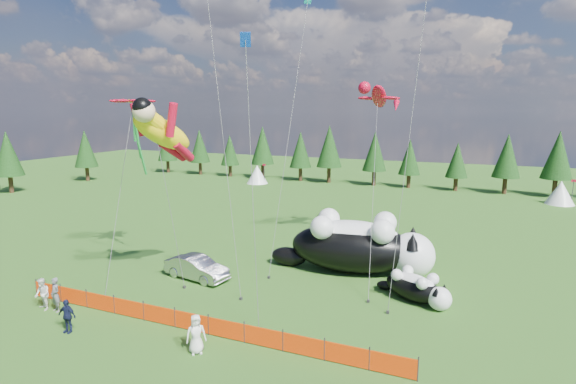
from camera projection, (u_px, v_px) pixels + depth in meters
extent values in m
plane|color=#14390A|center=(223.00, 307.00, 25.27)|extent=(160.00, 160.00, 0.00)
cylinder|color=#262626|center=(36.00, 288.00, 26.66)|extent=(0.06, 0.06, 1.10)
cylinder|color=#262626|center=(61.00, 293.00, 25.90)|extent=(0.06, 0.06, 1.10)
cylinder|color=#262626|center=(87.00, 298.00, 25.13)|extent=(0.06, 0.06, 1.10)
cylinder|color=#262626|center=(114.00, 304.00, 24.37)|extent=(0.06, 0.06, 1.10)
cylinder|color=#262626|center=(144.00, 311.00, 23.60)|extent=(0.06, 0.06, 1.10)
cylinder|color=#262626|center=(175.00, 317.00, 22.83)|extent=(0.06, 0.06, 1.10)
cylinder|color=#262626|center=(208.00, 324.00, 22.07)|extent=(0.06, 0.06, 1.10)
cylinder|color=#262626|center=(244.00, 332.00, 21.30)|extent=(0.06, 0.06, 1.10)
cylinder|color=#262626|center=(283.00, 340.00, 20.54)|extent=(0.06, 0.06, 1.10)
cylinder|color=#262626|center=(324.00, 349.00, 19.77)|extent=(0.06, 0.06, 1.10)
cylinder|color=#262626|center=(369.00, 359.00, 19.01)|extent=(0.06, 0.06, 1.10)
cylinder|color=#262626|center=(418.00, 369.00, 18.24)|extent=(0.06, 0.06, 1.10)
cube|color=#F33905|center=(49.00, 291.00, 26.29)|extent=(2.00, 0.04, 0.90)
cube|color=#F33905|center=(74.00, 296.00, 25.52)|extent=(2.00, 0.04, 0.90)
cube|color=#F33905|center=(100.00, 302.00, 24.76)|extent=(2.00, 0.04, 0.90)
cube|color=#F33905|center=(129.00, 308.00, 23.99)|extent=(2.00, 0.04, 0.90)
cube|color=#F33905|center=(159.00, 315.00, 23.23)|extent=(2.00, 0.04, 0.90)
cube|color=#F33905|center=(191.00, 322.00, 22.46)|extent=(2.00, 0.04, 0.90)
cube|color=#F33905|center=(226.00, 329.00, 21.70)|extent=(2.00, 0.04, 0.90)
cube|color=#F33905|center=(263.00, 337.00, 20.93)|extent=(2.00, 0.04, 0.90)
cube|color=#F33905|center=(303.00, 346.00, 20.16)|extent=(2.00, 0.04, 0.90)
cube|color=#F33905|center=(346.00, 355.00, 19.40)|extent=(2.00, 0.04, 0.90)
cube|color=#F33905|center=(393.00, 365.00, 18.63)|extent=(2.00, 0.04, 0.90)
ellipsoid|color=black|center=(352.00, 248.00, 30.65)|extent=(8.88, 4.97, 3.38)
ellipsoid|color=white|center=(352.00, 236.00, 30.50)|extent=(6.69, 3.59, 2.07)
sphere|color=white|center=(412.00, 255.00, 29.63)|extent=(3.01, 3.01, 3.01)
sphere|color=#CC4F57|center=(432.00, 257.00, 29.29)|extent=(0.42, 0.42, 0.42)
ellipsoid|color=black|center=(289.00, 256.00, 32.04)|extent=(2.77, 1.63, 1.32)
cone|color=black|center=(413.00, 241.00, 28.56)|extent=(1.05, 1.05, 1.05)
cone|color=black|center=(413.00, 234.00, 30.27)|extent=(1.05, 1.05, 1.05)
sphere|color=white|center=(385.00, 223.00, 30.97)|extent=(1.58, 1.58, 1.58)
sphere|color=white|center=(383.00, 232.00, 28.66)|extent=(1.58, 1.58, 1.58)
sphere|color=white|center=(329.00, 219.00, 32.03)|extent=(1.58, 1.58, 1.58)
sphere|color=white|center=(322.00, 227.00, 29.71)|extent=(1.58, 1.58, 1.58)
ellipsoid|color=black|center=(413.00, 288.00, 26.11)|extent=(4.07, 3.23, 1.48)
ellipsoid|color=white|center=(414.00, 282.00, 26.05)|extent=(3.04, 2.38, 0.90)
sphere|color=white|center=(440.00, 299.00, 24.82)|extent=(1.31, 1.31, 1.31)
sphere|color=#CC4F57|center=(449.00, 302.00, 24.40)|extent=(0.18, 0.18, 0.18)
ellipsoid|color=black|center=(386.00, 285.00, 27.68)|extent=(1.28, 1.04, 0.57)
cone|color=black|center=(436.00, 292.00, 24.48)|extent=(0.46, 0.46, 0.46)
cone|color=black|center=(444.00, 288.00, 24.97)|extent=(0.46, 0.46, 0.46)
sphere|color=white|center=(433.00, 279.00, 25.64)|extent=(0.69, 0.69, 0.69)
sphere|color=white|center=(422.00, 283.00, 24.97)|extent=(0.69, 0.69, 0.69)
sphere|color=white|center=(408.00, 271.00, 26.94)|extent=(0.69, 0.69, 0.69)
sphere|color=white|center=(397.00, 275.00, 26.28)|extent=(0.69, 0.69, 0.69)
imported|color=#A9A8AD|center=(197.00, 268.00, 29.46)|extent=(4.77, 2.35, 1.51)
imported|color=#5D5D63|center=(55.00, 295.00, 24.61)|extent=(0.80, 0.64, 1.92)
imported|color=white|center=(42.00, 294.00, 24.79)|extent=(1.01, 0.79, 1.82)
imported|color=#131936|center=(67.00, 316.00, 22.29)|extent=(1.05, 0.60, 1.72)
imported|color=white|center=(196.00, 334.00, 20.35)|extent=(1.07, 1.03, 1.84)
cylinder|color=#595959|center=(174.00, 213.00, 26.79)|extent=(0.03, 0.03, 9.58)
cube|color=#262626|center=(184.00, 287.00, 27.96)|extent=(0.15, 0.15, 0.16)
cylinder|color=#595959|center=(374.00, 184.00, 30.10)|extent=(0.03, 0.03, 16.13)
cube|color=#262626|center=(368.00, 301.00, 25.88)|extent=(0.15, 0.15, 0.16)
cylinder|color=#595959|center=(119.00, 195.00, 27.43)|extent=(0.03, 0.03, 12.90)
cube|color=#262626|center=(104.00, 304.00, 25.48)|extent=(0.15, 0.15, 0.16)
cube|color=#198930|center=(135.00, 141.00, 29.86)|extent=(0.21, 0.21, 4.63)
cylinder|color=#595959|center=(222.00, 129.00, 27.14)|extent=(0.03, 0.03, 20.24)
cube|color=#262626|center=(241.00, 299.00, 26.25)|extent=(0.15, 0.15, 0.16)
cylinder|color=#595959|center=(413.00, 109.00, 24.81)|extent=(0.03, 0.03, 22.40)
cube|color=#262626|center=(388.00, 312.00, 24.46)|extent=(0.15, 0.15, 0.16)
cylinder|color=#595959|center=(252.00, 190.00, 21.60)|extent=(0.03, 0.03, 14.08)
cube|color=#262626|center=(259.00, 332.00, 22.29)|extent=(0.15, 0.15, 0.16)
cylinder|color=#595959|center=(290.00, 127.00, 31.86)|extent=(0.03, 0.03, 21.02)
cube|color=#262626|center=(269.00, 277.00, 29.60)|extent=(0.15, 0.15, 0.16)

